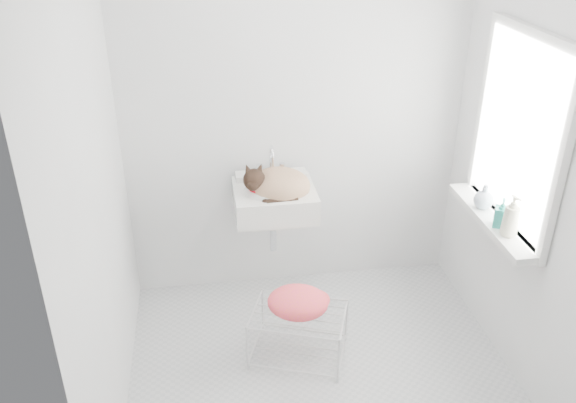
{
  "coord_description": "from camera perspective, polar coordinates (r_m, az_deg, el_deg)",
  "views": [
    {
      "loc": [
        -0.58,
        -2.58,
        2.51
      ],
      "look_at": [
        -0.12,
        0.5,
        0.88
      ],
      "focal_mm": 37.47,
      "sensor_mm": 36.0,
      "label": 1
    }
  ],
  "objects": [
    {
      "name": "wire_rack",
      "position": [
        3.66,
        0.98,
        -12.55
      ],
      "size": [
        0.62,
        0.53,
        0.32
      ],
      "primitive_type": "cube",
      "rotation": [
        0.0,
        0.0,
        -0.35
      ],
      "color": "silver",
      "rests_on": "floor"
    },
    {
      "name": "floor",
      "position": [
        3.64,
        3.18,
        -15.94
      ],
      "size": [
        2.2,
        2.0,
        0.02
      ],
      "primitive_type": "cube",
      "color": "#A8AAAC",
      "rests_on": "ground"
    },
    {
      "name": "window_frame",
      "position": [
        3.43,
        20.98,
        6.03
      ],
      "size": [
        0.04,
        0.9,
        1.1
      ],
      "primitive_type": "cube",
      "color": "white",
      "rests_on": "right_wall"
    },
    {
      "name": "windowsill",
      "position": [
        3.62,
        18.78,
        -1.65
      ],
      "size": [
        0.16,
        0.88,
        0.04
      ],
      "primitive_type": "cube",
      "color": "white",
      "rests_on": "right_wall"
    },
    {
      "name": "bottle_c",
      "position": [
        3.69,
        17.95,
        -0.55
      ],
      "size": [
        0.12,
        0.12,
        0.15
      ],
      "primitive_type": "imported",
      "rotation": [
        0.0,
        0.0,
        6.25
      ],
      "color": "silver",
      "rests_on": "windowsill"
    },
    {
      "name": "right_wall",
      "position": [
        3.33,
        22.71,
        3.14
      ],
      "size": [
        0.02,
        2.0,
        2.5
      ],
      "primitive_type": "cube",
      "color": "white",
      "rests_on": "ground"
    },
    {
      "name": "bottle_a",
      "position": [
        3.45,
        20.12,
        -3.01
      ],
      "size": [
        0.09,
        0.09,
        0.2
      ],
      "primitive_type": "imported",
      "rotation": [
        0.0,
        0.0,
        0.23
      ],
      "color": "beige",
      "rests_on": "windowsill"
    },
    {
      "name": "left_wall",
      "position": [
        2.91,
        -17.86,
        0.61
      ],
      "size": [
        0.02,
        2.0,
        2.5
      ],
      "primitive_type": "cube",
      "color": "white",
      "rests_on": "ground"
    },
    {
      "name": "back_wall",
      "position": [
        3.84,
        0.69,
        8.48
      ],
      "size": [
        2.2,
        0.02,
        2.5
      ],
      "primitive_type": "cube",
      "color": "white",
      "rests_on": "ground"
    },
    {
      "name": "cat",
      "position": [
        3.7,
        -1.07,
        1.68
      ],
      "size": [
        0.44,
        0.38,
        0.25
      ],
      "rotation": [
        0.0,
        0.0,
        -0.2
      ],
      "color": "#A47F61",
      "rests_on": "sink"
    },
    {
      "name": "window_glass",
      "position": [
        3.44,
        21.2,
        6.03
      ],
      "size": [
        0.01,
        0.8,
        1.0
      ],
      "primitive_type": "cube",
      "color": "white",
      "rests_on": "right_wall"
    },
    {
      "name": "faucet",
      "position": [
        3.83,
        -1.67,
        4.29
      ],
      "size": [
        0.18,
        0.13,
        0.18
      ],
      "primitive_type": null,
      "color": "silver",
      "rests_on": "sink"
    },
    {
      "name": "sink",
      "position": [
        3.73,
        -1.31,
        1.23
      ],
      "size": [
        0.5,
        0.44,
        0.2
      ],
      "primitive_type": "cube",
      "color": "white",
      "rests_on": "back_wall"
    },
    {
      "name": "towel",
      "position": [
        3.53,
        0.94,
        -10.13
      ],
      "size": [
        0.41,
        0.33,
        0.15
      ],
      "primitive_type": "ellipsoid",
      "rotation": [
        0.0,
        0.0,
        -0.25
      ],
      "color": "orange",
      "rests_on": "wire_rack"
    },
    {
      "name": "bottle_b",
      "position": [
        3.52,
        19.41,
        -2.2
      ],
      "size": [
        0.1,
        0.1,
        0.17
      ],
      "primitive_type": "imported",
      "rotation": [
        0.0,
        0.0,
        5.79
      ],
      "color": "teal",
      "rests_on": "windowsill"
    }
  ]
}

